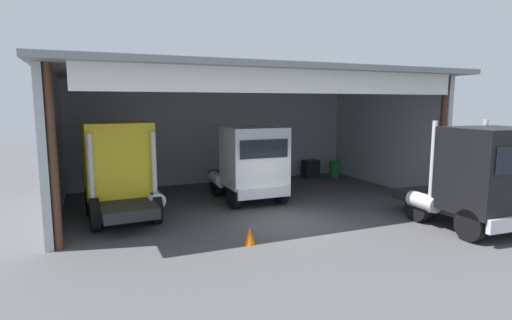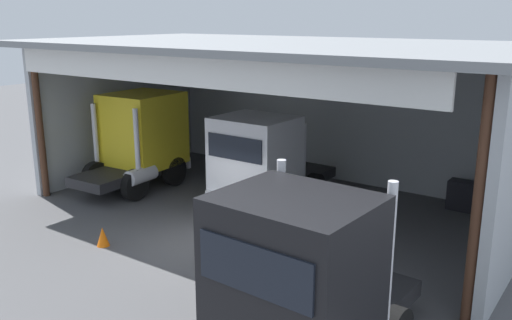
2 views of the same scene
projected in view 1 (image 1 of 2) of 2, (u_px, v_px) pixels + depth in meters
ground_plane at (287, 222)px, 14.66m from camera, size 80.00×80.00×0.00m
workshop_shed at (239, 111)px, 18.63m from camera, size 16.02×9.46×5.60m
truck_yellow_right_bay at (119, 167)px, 15.07m from camera, size 2.67×4.64×3.58m
truck_white_yard_outside at (250, 163)px, 17.44m from camera, size 2.58×5.10×3.28m
truck_black_center_right_bay at (480, 178)px, 13.43m from camera, size 2.77×4.83×3.68m
oil_drum at (334, 169)px, 23.39m from camera, size 0.58×0.58×0.93m
tool_cart at (311, 169)px, 23.43m from camera, size 0.90×0.60×1.00m
traffic_cone at (250, 236)px, 12.30m from camera, size 0.36×0.36×0.56m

